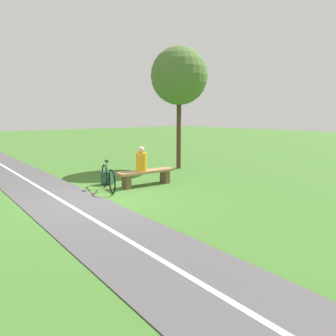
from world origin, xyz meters
TOP-DOWN VIEW (x-y plane):
  - ground_plane at (0.00, 0.00)m, footprint 80.00×80.00m
  - paved_path at (0.85, 4.00)m, footprint 2.30×36.02m
  - path_centre_line at (0.85, 4.00)m, footprint 0.37×32.00m
  - bench at (-2.02, -0.53)m, footprint 1.96×0.64m
  - person_seated at (-1.85, -0.55)m, footprint 0.38×0.38m
  - bicycle at (-0.78, -0.81)m, footprint 0.51×1.67m
  - backpack at (-1.09, -1.46)m, footprint 0.39×0.42m
  - tree_far_left at (-4.97, -2.22)m, footprint 2.35×2.35m

SIDE VIEW (x-z plane):
  - ground_plane at x=0.00m, z-range 0.00..0.00m
  - paved_path at x=0.85m, z-range 0.00..0.02m
  - path_centre_line at x=0.85m, z-range 0.02..0.02m
  - backpack at x=-1.09m, z-range 0.00..0.43m
  - bench at x=-2.02m, z-range 0.10..0.60m
  - bicycle at x=-0.78m, z-range -0.07..0.83m
  - person_seated at x=-1.85m, z-range 0.45..1.24m
  - tree_far_left at x=-4.97m, z-range 1.32..6.36m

